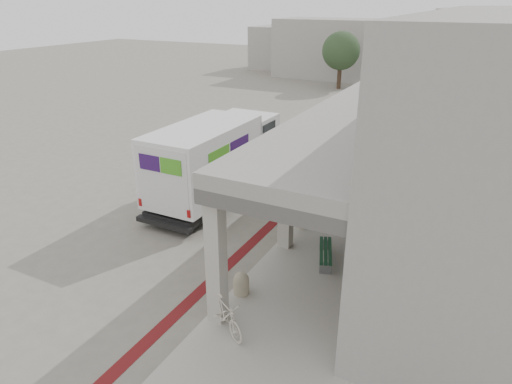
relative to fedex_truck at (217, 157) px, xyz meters
The scene contains 13 objects.
ground 3.97m from the fedex_truck, 57.38° to the right, with size 120.00×120.00×0.00m, color slate.
bike_lane_stripe 3.53m from the fedex_truck, 19.46° to the right, with size 0.35×40.00×0.01m, color #5E1215.
sidewalk 6.86m from the fedex_truck, 27.09° to the right, with size 4.40×28.00×0.12m, color #A09C8F.
transit_building 9.07m from the fedex_truck, ahead, with size 7.60×17.00×7.00m.
distant_backdrop 32.87m from the fedex_truck, 91.57° to the left, with size 28.00×10.00×6.50m.
tree_left 25.19m from the fedex_truck, 96.98° to the left, with size 3.20×3.20×4.80m.
tree_mid 27.29m from the fedex_truck, 81.67° to the left, with size 3.20×3.20×4.80m.
fedex_truck is the anchor object (origin of this frame).
bench 6.30m from the fedex_truck, 27.52° to the right, with size 0.87×1.64×0.38m.
bollard_near 6.85m from the fedex_truck, 53.10° to the right, with size 0.41×0.41×0.62m.
bollard_far 4.38m from the fedex_truck, 15.24° to the right, with size 0.36×0.36×0.54m.
utility_cabinet 7.03m from the fedex_truck, ahead, with size 0.42×0.56×0.94m, color slate.
bicycle_cream 8.24m from the fedex_truck, 57.04° to the right, with size 0.42×1.48×0.89m, color beige.
Camera 1 is at (7.05, -11.10, 7.30)m, focal length 32.00 mm.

